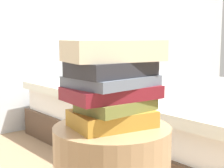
{
  "coord_description": "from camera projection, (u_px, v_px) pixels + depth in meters",
  "views": [
    {
      "loc": [
        -0.62,
        -0.79,
        0.83
      ],
      "look_at": [
        0.0,
        0.0,
        0.69
      ],
      "focal_mm": 53.06,
      "sensor_mm": 36.0,
      "label": 1
    }
  ],
  "objects": [
    {
      "name": "book_maroon",
      "position": [
        111.0,
        93.0,
        1.02
      ],
      "size": [
        0.29,
        0.19,
        0.04
      ],
      "primitive_type": "cube",
      "rotation": [
        0.0,
        0.0,
        -0.07
      ],
      "color": "maroon",
      "rests_on": "book_olive"
    },
    {
      "name": "bed",
      "position": [
        170.0,
        114.0,
        2.57
      ],
      "size": [
        1.59,
        2.05,
        0.62
      ],
      "rotation": [
        0.0,
        0.0,
        0.03
      ],
      "color": "#4C3828",
      "rests_on": "ground_plane"
    },
    {
      "name": "book_charcoal",
      "position": [
        112.0,
        69.0,
        1.01
      ],
      "size": [
        0.26,
        0.18,
        0.05
      ],
      "primitive_type": "cube",
      "rotation": [
        0.0,
        0.0,
        0.07
      ],
      "color": "#28282D",
      "rests_on": "book_slate"
    },
    {
      "name": "book_cream",
      "position": [
        114.0,
        51.0,
        1.01
      ],
      "size": [
        0.32,
        0.21,
        0.06
      ],
      "primitive_type": "cube",
      "rotation": [
        0.0,
        0.0,
        -0.17
      ],
      "color": "beige",
      "rests_on": "book_charcoal"
    },
    {
      "name": "book_olive",
      "position": [
        116.0,
        105.0,
        1.02
      ],
      "size": [
        0.23,
        0.17,
        0.04
      ],
      "primitive_type": "cube",
      "rotation": [
        0.0,
        0.0,
        0.07
      ],
      "color": "olive",
      "rests_on": "book_ochre"
    },
    {
      "name": "book_slate",
      "position": [
        112.0,
        81.0,
        1.03
      ],
      "size": [
        0.27,
        0.22,
        0.03
      ],
      "primitive_type": "cube",
      "rotation": [
        0.0,
        0.0,
        0.1
      ],
      "color": "slate",
      "rests_on": "book_maroon"
    },
    {
      "name": "book_ochre",
      "position": [
        112.0,
        119.0,
        1.03
      ],
      "size": [
        0.27,
        0.21,
        0.05
      ],
      "primitive_type": "cube",
      "rotation": [
        0.0,
        0.0,
        -0.17
      ],
      "color": "#B7842D",
      "rests_on": "side_table"
    }
  ]
}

